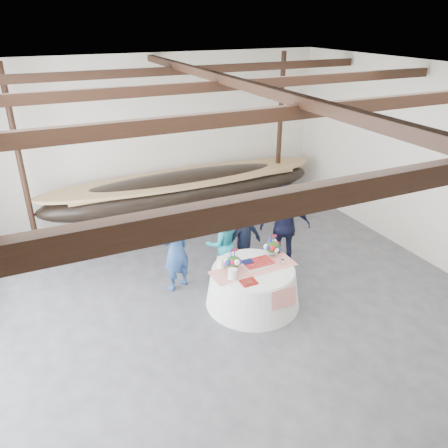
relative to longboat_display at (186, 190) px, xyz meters
name	(u,v)px	position (x,y,z in m)	size (l,w,h in m)	color
floor	(254,329)	(-0.53, -5.06, -0.95)	(10.00, 12.00, 0.01)	#3D3D42
wall_back	(155,139)	(-0.53, 0.94, 1.30)	(10.00, 0.02, 4.50)	silver
ceiling	(263,82)	(-0.53, -5.06, 3.55)	(10.00, 12.00, 0.01)	white
pavilion_structure	(237,106)	(-0.53, -4.20, 3.05)	(9.80, 11.76, 4.50)	black
longboat_display	(186,190)	(0.00, 0.00, 0.00)	(7.94, 1.59, 1.49)	black
banquet_table	(253,286)	(-0.16, -4.30, -0.54)	(1.92, 1.92, 0.82)	silver
tabletop_items	(251,259)	(-0.14, -4.16, 0.02)	(1.78, 0.98, 0.40)	red
guest_woman_blue	(176,250)	(-1.37, -3.10, -0.03)	(0.67, 0.44, 1.84)	navy
guest_woman_teal	(222,243)	(-0.26, -2.99, -0.18)	(0.75, 0.59, 1.55)	teal
guest_man_left	(243,236)	(0.32, -2.88, -0.16)	(1.02, 0.58, 1.57)	black
guest_man_right	(285,226)	(1.24, -3.22, 0.04)	(1.16, 0.48, 1.98)	black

